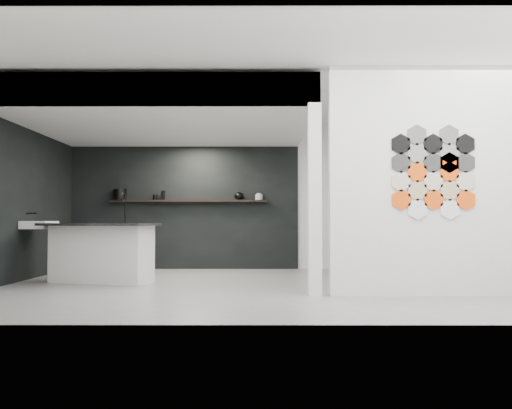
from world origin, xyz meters
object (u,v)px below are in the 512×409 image
object	(u,v)px
bottle_dark	(163,195)
kettle	(239,196)
wall_basin	(39,225)
glass_bowl	(259,197)
stockpot	(120,195)
partition_panel	(429,181)
glass_vase	(259,197)
utensil_cup	(155,197)
kitchen_island	(102,252)

from	to	relation	value
bottle_dark	kettle	bearing A→B (deg)	0.00
wall_basin	glass_bowl	world-z (taller)	glass_bowl
stockpot	bottle_dark	size ratio (longest dim) A/B	1.42
wall_basin	stockpot	distance (m)	2.27
partition_panel	glass_bowl	world-z (taller)	partition_panel
glass_vase	bottle_dark	size ratio (longest dim) A/B	0.72
partition_panel	glass_vase	size ratio (longest dim) A/B	22.25
wall_basin	glass_bowl	distance (m)	4.00
glass_vase	utensil_cup	bearing A→B (deg)	180.00
kitchen_island	stockpot	world-z (taller)	stockpot
partition_panel	glass_vase	bearing A→B (deg)	118.23
kettle	utensil_cup	bearing A→B (deg)	-177.43
glass_bowl	utensil_cup	distance (m)	1.98
glass_vase	stockpot	bearing A→B (deg)	180.00
glass_bowl	bottle_dark	world-z (taller)	bottle_dark
stockpot	glass_vase	xyz separation A→B (m)	(2.65, 0.00, -0.04)
kettle	glass_bowl	world-z (taller)	kettle
kitchen_island	bottle_dark	size ratio (longest dim) A/B	10.28
stockpot	utensil_cup	world-z (taller)	stockpot
kettle	glass_bowl	xyz separation A→B (m)	(0.38, 0.00, -0.02)
utensil_cup	partition_panel	bearing A→B (deg)	-43.63
glass_vase	utensil_cup	size ratio (longest dim) A/B	1.27
kettle	bottle_dark	bearing A→B (deg)	-177.43
kitchen_island	utensil_cup	size ratio (longest dim) A/B	18.19
stockpot	glass_bowl	world-z (taller)	stockpot
wall_basin	kitchen_island	distance (m)	1.17
stockpot	utensil_cup	bearing A→B (deg)	0.00
bottle_dark	utensil_cup	xyz separation A→B (m)	(-0.15, 0.00, -0.04)
kitchen_island	glass_vase	world-z (taller)	glass_vase
stockpot	utensil_cup	distance (m)	0.67
partition_panel	utensil_cup	size ratio (longest dim) A/B	28.31
utensil_cup	wall_basin	bearing A→B (deg)	-124.35
glass_bowl	bottle_dark	xyz separation A→B (m)	(-1.82, 0.00, 0.04)
stockpot	glass_bowl	bearing A→B (deg)	0.00
partition_panel	wall_basin	size ratio (longest dim) A/B	4.67
kettle	utensil_cup	size ratio (longest dim) A/B	1.77
stockpot	glass_vase	world-z (taller)	stockpot
partition_panel	utensil_cup	world-z (taller)	partition_panel
bottle_dark	glass_vase	bearing A→B (deg)	0.00
stockpot	kettle	distance (m)	2.27
kettle	stockpot	bearing A→B (deg)	-177.43
kettle	glass_bowl	distance (m)	0.38
partition_panel	bottle_dark	world-z (taller)	partition_panel
glass_bowl	utensil_cup	world-z (taller)	glass_bowl
kitchen_island	glass_bowl	xyz separation A→B (m)	(2.34, 2.39, 0.92)
utensil_cup	stockpot	bearing A→B (deg)	180.00
wall_basin	utensil_cup	distance (m)	2.55
glass_bowl	stockpot	bearing A→B (deg)	180.00
glass_bowl	bottle_dark	distance (m)	1.82
wall_basin	stockpot	bearing A→B (deg)	70.28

